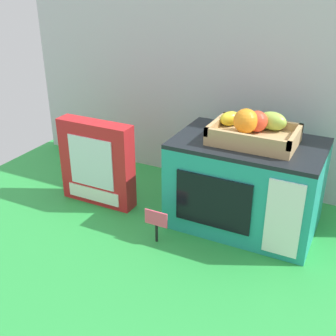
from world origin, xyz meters
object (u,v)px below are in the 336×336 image
Objects in this scene: toy_microwave at (246,184)px; cookie_set_box at (97,163)px; price_sign at (156,222)px; food_groups_crate at (253,130)px.

toy_microwave is 0.48m from cookie_set_box.
toy_microwave is at bearing 47.37° from price_sign.
toy_microwave is 4.20× the size of price_sign.
food_groups_crate is at bearing 47.30° from price_sign.
price_sign is (-0.19, -0.21, -0.07)m from toy_microwave.
food_groups_crate is at bearing 10.97° from cookie_set_box.
food_groups_crate reaches higher than toy_microwave.
cookie_set_box reaches higher than price_sign.
cookie_set_box is at bearing -169.03° from food_groups_crate.
price_sign is at bearing -23.21° from cookie_set_box.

